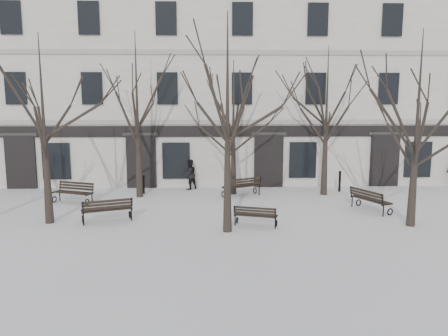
{
  "coord_description": "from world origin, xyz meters",
  "views": [
    {
      "loc": [
        0.18,
        -15.85,
        4.78
      ],
      "look_at": [
        0.86,
        3.0,
        1.84
      ],
      "focal_mm": 35.0,
      "sensor_mm": 36.0,
      "label": 1
    }
  ],
  "objects_px": {
    "tree_1": "(43,107)",
    "tree_2": "(228,97)",
    "bench_4": "(242,186)",
    "bench_3": "(74,192)",
    "bench_1": "(107,209)",
    "bench_5": "(370,199)",
    "bench_2": "(256,215)",
    "tree_3": "(418,105)"
  },
  "relations": [
    {
      "from": "tree_1",
      "to": "bench_2",
      "type": "relative_size",
      "value": 4.22
    },
    {
      "from": "tree_1",
      "to": "bench_1",
      "type": "distance_m",
      "value": 4.6
    },
    {
      "from": "bench_5",
      "to": "bench_2",
      "type": "bearing_deg",
      "value": 88.2
    },
    {
      "from": "tree_1",
      "to": "tree_3",
      "type": "xyz_separation_m",
      "value": [
        14.02,
        -0.9,
        0.05
      ]
    },
    {
      "from": "tree_3",
      "to": "bench_5",
      "type": "distance_m",
      "value": 4.71
    },
    {
      "from": "tree_3",
      "to": "bench_2",
      "type": "xyz_separation_m",
      "value": [
        -5.97,
        0.11,
        -4.14
      ]
    },
    {
      "from": "bench_4",
      "to": "tree_3",
      "type": "bearing_deg",
      "value": 112.6
    },
    {
      "from": "bench_3",
      "to": "tree_1",
      "type": "bearing_deg",
      "value": -67.75
    },
    {
      "from": "bench_4",
      "to": "bench_5",
      "type": "height_order",
      "value": "bench_4"
    },
    {
      "from": "tree_1",
      "to": "bench_4",
      "type": "height_order",
      "value": "tree_1"
    },
    {
      "from": "tree_3",
      "to": "bench_1",
      "type": "height_order",
      "value": "tree_3"
    },
    {
      "from": "bench_3",
      "to": "bench_5",
      "type": "relative_size",
      "value": 1.0
    },
    {
      "from": "tree_1",
      "to": "bench_2",
      "type": "distance_m",
      "value": 9.06
    },
    {
      "from": "bench_1",
      "to": "bench_4",
      "type": "relative_size",
      "value": 0.99
    },
    {
      "from": "tree_1",
      "to": "tree_3",
      "type": "relative_size",
      "value": 0.99
    },
    {
      "from": "tree_2",
      "to": "bench_2",
      "type": "distance_m",
      "value": 4.6
    },
    {
      "from": "bench_3",
      "to": "bench_4",
      "type": "relative_size",
      "value": 0.99
    },
    {
      "from": "tree_3",
      "to": "bench_5",
      "type": "xyz_separation_m",
      "value": [
        -0.78,
        2.26,
        -4.06
      ]
    },
    {
      "from": "tree_1",
      "to": "tree_2",
      "type": "height_order",
      "value": "tree_2"
    },
    {
      "from": "tree_3",
      "to": "bench_2",
      "type": "height_order",
      "value": "tree_3"
    },
    {
      "from": "tree_2",
      "to": "bench_3",
      "type": "distance_m",
      "value": 9.56
    },
    {
      "from": "bench_4",
      "to": "bench_5",
      "type": "xyz_separation_m",
      "value": [
        5.31,
        -3.12,
        -0.01
      ]
    },
    {
      "from": "tree_1",
      "to": "tree_2",
      "type": "distance_m",
      "value": 7.09
    },
    {
      "from": "bench_1",
      "to": "bench_4",
      "type": "bearing_deg",
      "value": -161.64
    },
    {
      "from": "tree_1",
      "to": "tree_2",
      "type": "relative_size",
      "value": 0.93
    },
    {
      "from": "tree_3",
      "to": "bench_1",
      "type": "bearing_deg",
      "value": 175.66
    },
    {
      "from": "tree_1",
      "to": "bench_5",
      "type": "bearing_deg",
      "value": 5.85
    },
    {
      "from": "tree_2",
      "to": "bench_5",
      "type": "height_order",
      "value": "tree_2"
    },
    {
      "from": "tree_1",
      "to": "bench_1",
      "type": "relative_size",
      "value": 3.57
    },
    {
      "from": "tree_3",
      "to": "bench_1",
      "type": "distance_m",
      "value": 12.47
    },
    {
      "from": "bench_1",
      "to": "bench_3",
      "type": "relative_size",
      "value": 1.01
    },
    {
      "from": "tree_2",
      "to": "tree_3",
      "type": "xyz_separation_m",
      "value": [
        7.08,
        0.48,
        -0.29
      ]
    },
    {
      "from": "bench_1",
      "to": "bench_3",
      "type": "distance_m",
      "value": 4.15
    },
    {
      "from": "bench_3",
      "to": "bench_1",
      "type": "bearing_deg",
      "value": -34.77
    },
    {
      "from": "bench_2",
      "to": "bench_5",
      "type": "bearing_deg",
      "value": -140.11
    },
    {
      "from": "bench_3",
      "to": "bench_4",
      "type": "xyz_separation_m",
      "value": [
        8.02,
        1.06,
        0.01
      ]
    },
    {
      "from": "bench_2",
      "to": "bench_5",
      "type": "relative_size",
      "value": 0.85
    },
    {
      "from": "tree_1",
      "to": "bench_3",
      "type": "xyz_separation_m",
      "value": [
        -0.08,
        3.42,
        -4.01
      ]
    },
    {
      "from": "tree_3",
      "to": "bench_4",
      "type": "xyz_separation_m",
      "value": [
        -6.09,
        5.38,
        -4.05
      ]
    },
    {
      "from": "bench_4",
      "to": "bench_2",
      "type": "bearing_deg",
      "value": 65.28
    },
    {
      "from": "tree_2",
      "to": "bench_3",
      "type": "relative_size",
      "value": 3.85
    },
    {
      "from": "tree_1",
      "to": "tree_3",
      "type": "distance_m",
      "value": 14.05
    }
  ]
}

